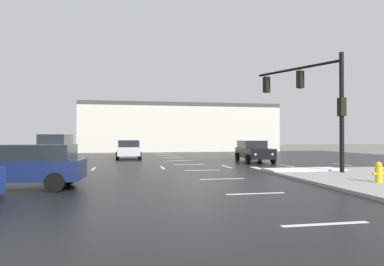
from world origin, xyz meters
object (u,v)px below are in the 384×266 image
Objects in this scene: traffic_signal_mast at (315,95)px; sedan_black at (254,151)px; sedan_silver at (129,149)px; fire_hydrant at (379,172)px; suv_grey at (56,148)px; sedan_navy at (22,166)px.

sedan_black is at bearing -22.60° from traffic_signal_mast.
traffic_signal_mast is 16.34m from sedan_silver.
fire_hydrant is (-0.32, -5.00, -3.55)m from traffic_signal_mast.
fire_hydrant is at bearing 150.04° from traffic_signal_mast.
sedan_black is at bearing -97.65° from suv_grey.
sedan_silver is at bearing -59.53° from suv_grey.
fire_hydrant is at bearing 177.07° from sedan_navy.
traffic_signal_mast is at bearing -161.65° from sedan_navy.
sedan_black is (14.27, -2.47, -0.24)m from suv_grey.
sedan_black and sedan_navy have the same top height.
suv_grey is 1.05× the size of sedan_black.
sedan_silver is (-9.53, 12.88, -3.24)m from traffic_signal_mast.
suv_grey is at bearing 29.41° from traffic_signal_mast.
suv_grey is at bearing -79.95° from sedan_navy.
traffic_signal_mast is at bearing -143.49° from sedan_silver.
traffic_signal_mast is at bearing -122.10° from suv_grey.
traffic_signal_mast is 14.15m from sedan_navy.
sedan_navy is at bearing 173.00° from fire_hydrant.
traffic_signal_mast is 1.30× the size of sedan_silver.
traffic_signal_mast is 8.27m from sedan_black.
sedan_navy is (-3.82, -16.28, 0.00)m from sedan_silver.
suv_grey reaches higher than fire_hydrant.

